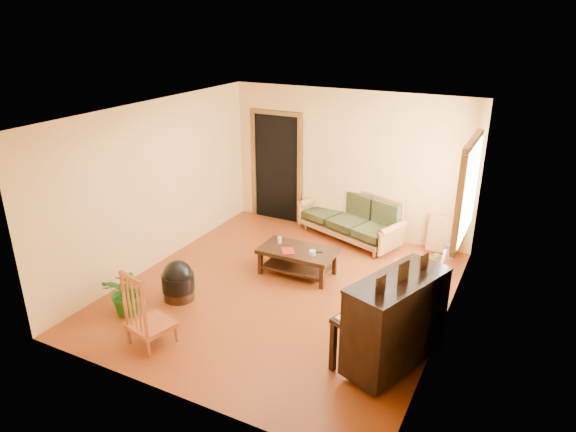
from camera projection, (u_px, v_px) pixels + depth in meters
The scene contains 16 objects.
floor at pixel (284, 290), 7.54m from camera, with size 5.00×5.00×0.00m, color #61250C.
doorway at pixel (276, 168), 9.83m from camera, with size 1.08×0.16×2.05m, color black.
window at pixel (468, 190), 7.13m from camera, with size 0.12×1.36×1.46m, color white.
sofa at pixel (349, 217), 9.13m from camera, with size 1.94×0.81×0.83m, color #986637.
coffee_table at pixel (297, 262), 7.94m from camera, with size 1.16×0.63×0.42m, color black.
armchair at pixel (412, 284), 6.83m from camera, with size 0.82×0.86×0.86m, color #986637.
piano at pixel (395, 324), 5.72m from camera, with size 0.76×1.29×1.14m, color black.
footstool at pixel (178, 285), 7.25m from camera, with size 0.46×0.46×0.44m, color black.
red_chair at pixel (150, 307), 6.16m from camera, with size 0.47×0.51×1.00m, color brown.
leaning_frame at pixel (443, 235), 8.60m from camera, with size 0.50×0.11×0.67m, color #C08940.
ceramic_crock at pixel (450, 251), 8.53m from camera, with size 0.18×0.18×0.22m, color #335799.
potted_plant at pixel (128, 291), 6.85m from camera, with size 0.60×0.52×0.67m, color #1D5D1A.
book at pixel (282, 252), 7.76m from camera, with size 0.18×0.25×0.02m, color maroon.
candle at pixel (280, 240), 8.05m from camera, with size 0.06×0.06×0.11m, color silver.
glass_jar at pixel (312, 253), 7.67m from camera, with size 0.10×0.10×0.07m, color silver.
remote at pixel (318, 252), 7.76m from camera, with size 0.15×0.04×0.01m, color black.
Camera 1 is at (3.05, -5.86, 3.79)m, focal length 32.00 mm.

